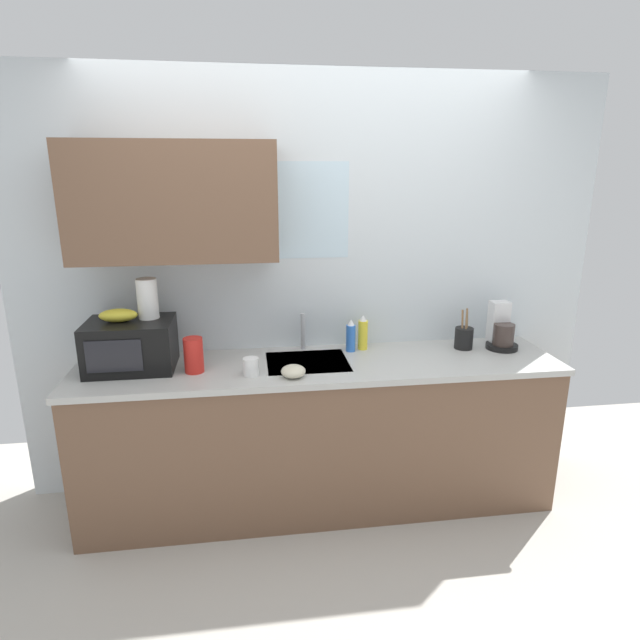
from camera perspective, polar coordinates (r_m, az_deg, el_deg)
The scene contains 13 objects.
kitchen_wall_assembly at distance 3.16m, azimuth -3.48°, elevation 5.07°, with size 3.51×0.42×2.50m.
counter_unit at distance 3.19m, azimuth -0.02°, elevation -12.07°, with size 2.74×0.63×0.90m.
sink_faucet at distance 3.18m, azimuth -1.85°, elevation -1.24°, with size 0.03×0.03×0.23m, color #B2B5BA.
microwave at distance 3.05m, azimuth -19.78°, elevation -2.57°, with size 0.46×0.35×0.27m.
banana_bunch at distance 3.01m, azimuth -21.00°, elevation 0.48°, with size 0.20×0.11×0.07m, color gold.
paper_towel_roll at distance 3.01m, azimuth -18.16°, elevation 2.22°, with size 0.11×0.11×0.22m, color white.
coffee_maker at distance 3.40m, azimuth 18.98°, elevation -1.13°, with size 0.19×0.21×0.28m.
dish_soap_bottle_blue at distance 3.16m, azimuth 3.35°, elevation -1.79°, with size 0.06×0.06×0.20m.
dish_soap_bottle_yellow at distance 3.20m, azimuth 4.66°, elevation -1.44°, with size 0.06×0.06×0.21m.
cereal_canister at distance 2.91m, azimuth -13.51°, elevation -3.71°, with size 0.10×0.10×0.19m, color red.
mug_white at distance 2.83m, azimuth -7.48°, elevation -5.02°, with size 0.08×0.08×0.10m, color white.
utensil_crock at distance 3.33m, azimuth 15.30°, elevation -1.84°, with size 0.11×0.11×0.25m.
small_bowl at distance 2.79m, azimuth -2.90°, elevation -5.56°, with size 0.13×0.13×0.07m, color beige.
Camera 1 is at (-0.39, -2.78, 1.95)m, focal length 29.58 mm.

